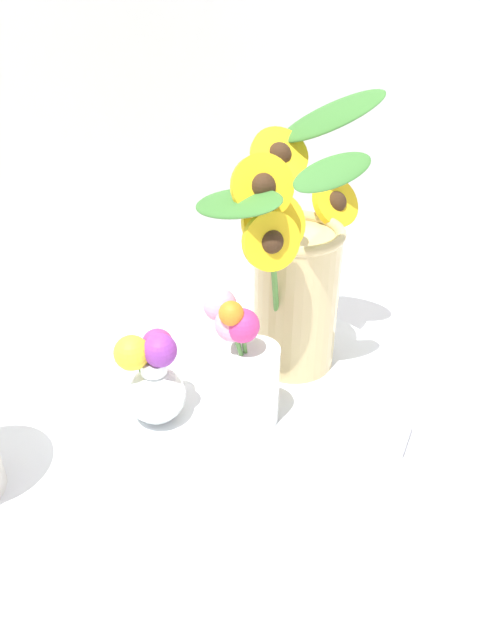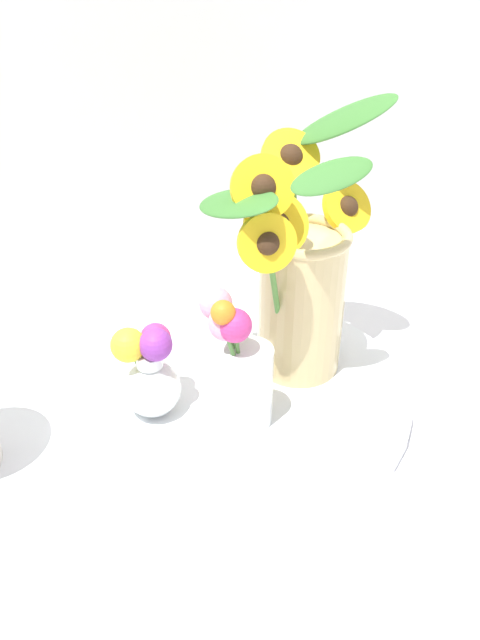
# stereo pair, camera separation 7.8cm
# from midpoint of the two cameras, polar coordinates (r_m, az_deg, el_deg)

# --- Properties ---
(ground_plane) EXTENTS (6.00, 6.00, 0.00)m
(ground_plane) POSITION_cam_midpoint_polar(r_m,az_deg,el_deg) (0.78, 3.16, -11.85)
(ground_plane) COLOR silver
(serving_tray) EXTENTS (0.45, 0.45, 0.02)m
(serving_tray) POSITION_cam_midpoint_polar(r_m,az_deg,el_deg) (0.85, 2.64, -6.67)
(serving_tray) COLOR silver
(serving_tray) RESTS_ON ground_plane
(mason_jar_sunflowers) EXTENTS (0.26, 0.22, 0.37)m
(mason_jar_sunflowers) POSITION_cam_midpoint_polar(r_m,az_deg,el_deg) (0.81, 8.22, 3.56)
(mason_jar_sunflowers) COLOR #D1B77A
(mason_jar_sunflowers) RESTS_ON serving_tray
(vase_small_center) EXTENTS (0.08, 0.09, 0.18)m
(vase_small_center) POSITION_cam_midpoint_polar(r_m,az_deg,el_deg) (0.73, 3.05, -3.93)
(vase_small_center) COLOR white
(vase_small_center) RESTS_ON serving_tray
(vase_bulb_right) EXTENTS (0.08, 0.07, 0.12)m
(vase_bulb_right) POSITION_cam_midpoint_polar(r_m,az_deg,el_deg) (0.77, -5.41, -4.91)
(vase_bulb_right) COLOR white
(vase_bulb_right) RESTS_ON serving_tray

